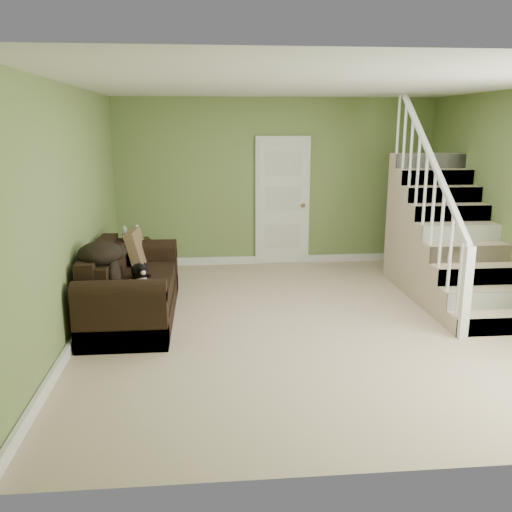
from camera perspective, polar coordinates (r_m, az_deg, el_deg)
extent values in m
cube|color=#CDB594|center=(6.25, 5.27, -6.95)|extent=(5.00, 5.50, 0.01)
cube|color=white|center=(5.86, 5.86, 17.58)|extent=(5.00, 5.50, 0.01)
cube|color=olive|center=(8.61, 2.12, 7.73)|extent=(5.00, 0.04, 2.60)
cube|color=olive|center=(3.31, 14.42, -2.50)|extent=(5.00, 0.04, 2.60)
cube|color=olive|center=(5.98, -18.79, 4.33)|extent=(0.04, 5.50, 2.60)
cube|color=white|center=(8.80, 2.08, -0.35)|extent=(5.00, 0.04, 0.12)
cube|color=white|center=(6.28, -17.65, -6.88)|extent=(0.04, 5.50, 0.12)
cube|color=white|center=(8.62, 2.80, 5.79)|extent=(0.86, 0.05, 2.02)
cube|color=white|center=(8.60, 2.82, 5.70)|extent=(0.78, 0.04, 1.96)
sphere|color=olive|center=(8.62, 4.97, 5.35)|extent=(0.07, 0.07, 0.07)
cube|color=#CDB594|center=(6.47, 23.89, -6.43)|extent=(1.00, 0.27, 0.20)
cylinder|color=white|center=(6.11, 20.69, -1.89)|extent=(0.04, 0.04, 0.90)
cube|color=#CDB594|center=(6.66, 22.86, -4.86)|extent=(1.00, 0.27, 0.40)
cylinder|color=white|center=(6.29, 19.79, 0.52)|extent=(0.04, 0.04, 0.90)
cube|color=#CDB594|center=(6.86, 21.90, -3.37)|extent=(1.00, 0.27, 0.60)
cylinder|color=white|center=(6.50, 18.95, 2.78)|extent=(0.04, 0.04, 0.90)
cube|color=#CDB594|center=(7.07, 20.99, -1.96)|extent=(1.00, 0.27, 0.80)
cylinder|color=white|center=(6.71, 18.15, 4.91)|extent=(0.04, 0.04, 0.90)
cube|color=#CDB594|center=(7.27, 20.14, -0.64)|extent=(1.00, 0.27, 1.00)
cylinder|color=white|center=(6.93, 17.40, 6.90)|extent=(0.04, 0.04, 0.90)
cube|color=#CDB594|center=(7.49, 19.34, 0.61)|extent=(1.00, 0.27, 1.20)
cylinder|color=white|center=(7.16, 16.69, 8.76)|extent=(0.04, 0.04, 0.90)
cube|color=#CDB594|center=(7.71, 18.58, 1.79)|extent=(1.00, 0.27, 1.40)
cylinder|color=white|center=(7.40, 16.02, 10.50)|extent=(0.04, 0.04, 0.90)
cube|color=#CDB594|center=(7.93, 17.86, 2.91)|extent=(1.00, 0.27, 1.60)
cylinder|color=white|center=(7.64, 15.38, 12.13)|extent=(0.04, 0.04, 0.90)
cube|color=#CDB594|center=(8.16, 17.18, 3.96)|extent=(1.00, 0.27, 1.80)
cylinder|color=white|center=(7.89, 14.78, 13.66)|extent=(0.04, 0.04, 0.90)
cube|color=white|center=(6.01, 21.21, -3.65)|extent=(0.09, 0.09, 1.00)
cube|color=white|center=(6.89, 17.67, 10.61)|extent=(0.06, 2.46, 1.84)
cube|color=black|center=(6.51, -12.70, -5.25)|extent=(0.92, 2.13, 0.24)
cube|color=black|center=(6.43, -11.95, -3.32)|extent=(0.70, 1.61, 0.21)
cube|color=black|center=(5.57, -14.00, -6.65)|extent=(0.92, 0.24, 0.60)
cube|color=black|center=(7.35, -11.88, -1.54)|extent=(0.92, 0.24, 0.60)
cylinder|color=black|center=(5.47, -14.18, -3.70)|extent=(0.92, 0.24, 0.24)
cylinder|color=black|center=(7.28, -11.99, 0.74)|extent=(0.92, 0.24, 0.24)
cube|color=black|center=(6.45, -16.10, -1.77)|extent=(0.19, 1.65, 0.61)
cube|color=black|center=(6.40, -14.83, -1.08)|extent=(0.14, 1.59, 0.34)
cube|color=black|center=(7.60, -12.76, -0.90)|extent=(0.68, 0.68, 0.65)
cylinder|color=white|center=(7.46, -13.65, 2.11)|extent=(0.06, 0.06, 0.20)
cylinder|color=#2D5AB1|center=(7.46, -13.65, 2.11)|extent=(0.07, 0.07, 0.05)
cylinder|color=white|center=(7.44, -13.70, 2.98)|extent=(0.03, 0.03, 0.03)
cylinder|color=white|center=(7.48, -12.37, 2.21)|extent=(0.06, 0.06, 0.20)
cylinder|color=#2D5AB1|center=(7.48, -12.37, 2.21)|extent=(0.07, 0.07, 0.05)
cylinder|color=white|center=(7.46, -12.42, 3.08)|extent=(0.03, 0.03, 0.03)
ellipsoid|color=black|center=(6.40, -12.17, -1.60)|extent=(0.28, 0.37, 0.18)
ellipsoid|color=white|center=(6.33, -12.24, -2.05)|extent=(0.14, 0.16, 0.09)
sphere|color=black|center=(6.22, -12.38, -1.46)|extent=(0.15, 0.15, 0.12)
ellipsoid|color=white|center=(6.17, -12.42, -1.76)|extent=(0.07, 0.07, 0.06)
cone|color=black|center=(6.21, -12.70, -0.88)|extent=(0.05, 0.06, 0.05)
cone|color=black|center=(6.21, -12.09, -0.87)|extent=(0.05, 0.06, 0.05)
cylinder|color=black|center=(6.52, -11.24, -1.87)|extent=(0.16, 0.23, 0.03)
ellipsoid|color=gold|center=(6.20, -12.87, -2.70)|extent=(0.15, 0.19, 0.05)
cube|color=#482F1D|center=(7.11, -12.44, 0.73)|extent=(0.27, 0.50, 0.50)
ellipsoid|color=black|center=(5.95, -16.13, 0.27)|extent=(0.58, 0.68, 0.24)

